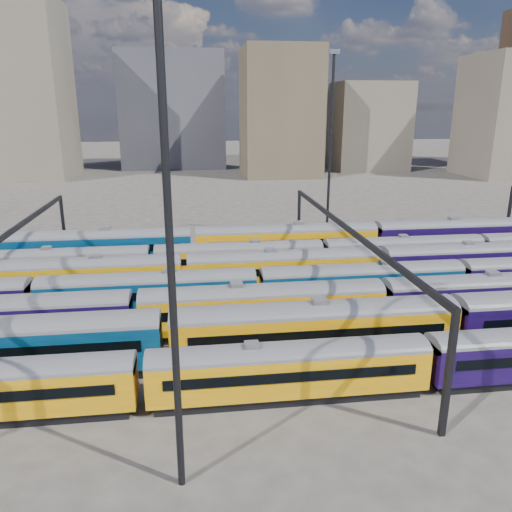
{
  "coord_description": "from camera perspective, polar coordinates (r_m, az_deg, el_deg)",
  "views": [
    {
      "loc": [
        -3.97,
        -43.34,
        18.37
      ],
      "look_at": [
        2.68,
        7.75,
        3.0
      ],
      "focal_mm": 35.0,
      "sensor_mm": 36.0,
      "label": 1
    }
  ],
  "objects": [
    {
      "name": "ground",
      "position": [
        47.24,
        -2.02,
        -6.29
      ],
      "size": [
        500.0,
        500.0,
        0.0
      ],
      "primitive_type": "plane",
      "color": "#423C38",
      "rests_on": "ground"
    },
    {
      "name": "rake_0",
      "position": [
        35.92,
        18.95,
        -10.74
      ],
      "size": [
        112.27,
        2.74,
        4.6
      ],
      "color": "black",
      "rests_on": "ground"
    },
    {
      "name": "rake_1",
      "position": [
        41.76,
        21.65,
        -6.46
      ],
      "size": [
        131.52,
        3.21,
        5.41
      ],
      "color": "black",
      "rests_on": "ground"
    },
    {
      "name": "rake_2",
      "position": [
        41.71,
        -13.65,
        -5.97
      ],
      "size": [
        124.63,
        3.04,
        5.12
      ],
      "color": "black",
      "rests_on": "ground"
    },
    {
      "name": "rake_3",
      "position": [
        46.32,
        -12.16,
        -3.72
      ],
      "size": [
        139.48,
        2.91,
        4.9
      ],
      "color": "black",
      "rests_on": "ground"
    },
    {
      "name": "rake_4",
      "position": [
        54.52,
        14.14,
        -0.65
      ],
      "size": [
        123.83,
        3.02,
        5.08
      ],
      "color": "black",
      "rests_on": "ground"
    },
    {
      "name": "rake_5",
      "position": [
        55.89,
        -1.93,
        0.07
      ],
      "size": [
        134.09,
        2.8,
        4.71
      ],
      "color": "black",
      "rests_on": "ground"
    },
    {
      "name": "rake_6",
      "position": [
        61.41,
        -17.86,
        1.24
      ],
      "size": [
        113.11,
        3.31,
        5.59
      ],
      "color": "black",
      "rests_on": "ground"
    },
    {
      "name": "gantry_1",
      "position": [
        47.64,
        -26.82,
        0.72
      ],
      "size": [
        0.35,
        40.35,
        8.03
      ],
      "color": "black",
      "rests_on": "ground"
    },
    {
      "name": "gantry_2",
      "position": [
        46.99,
        10.13,
        2.08
      ],
      "size": [
        0.35,
        40.35,
        8.03
      ],
      "color": "black",
      "rests_on": "ground"
    },
    {
      "name": "mast_2",
      "position": [
        21.81,
        -10.0,
        4.71
      ],
      "size": [
        1.4,
        0.5,
        25.6
      ],
      "color": "black",
      "rests_on": "ground"
    },
    {
      "name": "mast_3",
      "position": [
        70.1,
        8.51,
        12.84
      ],
      "size": [
        1.4,
        0.5,
        25.6
      ],
      "color": "black",
      "rests_on": "ground"
    }
  ]
}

